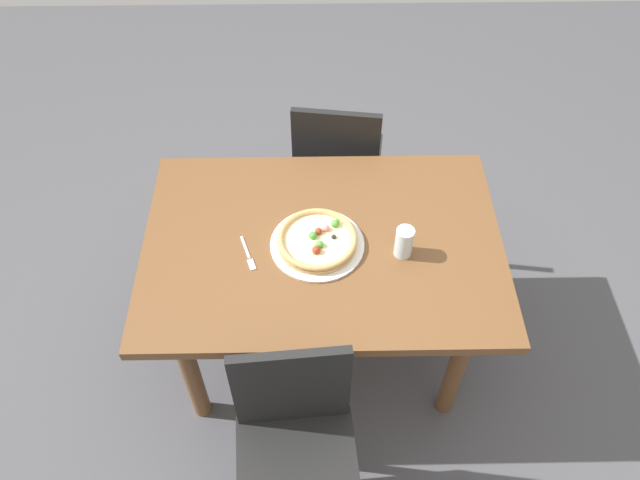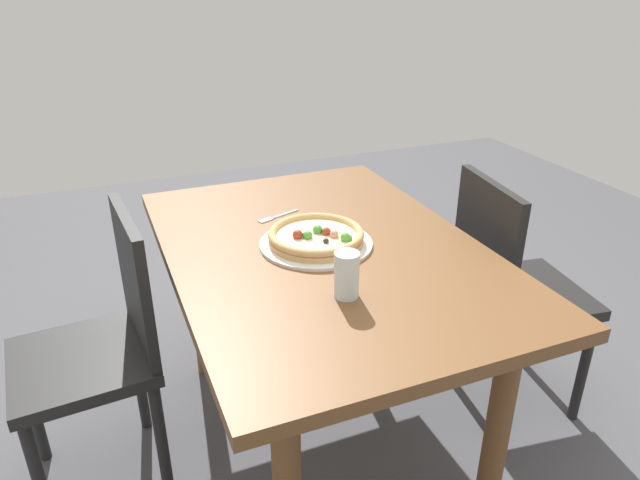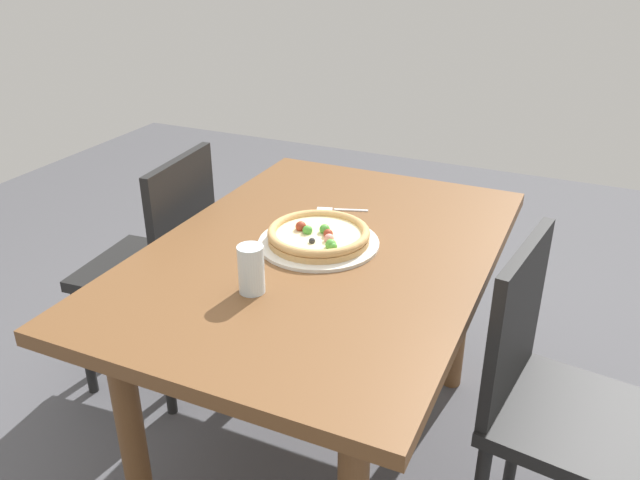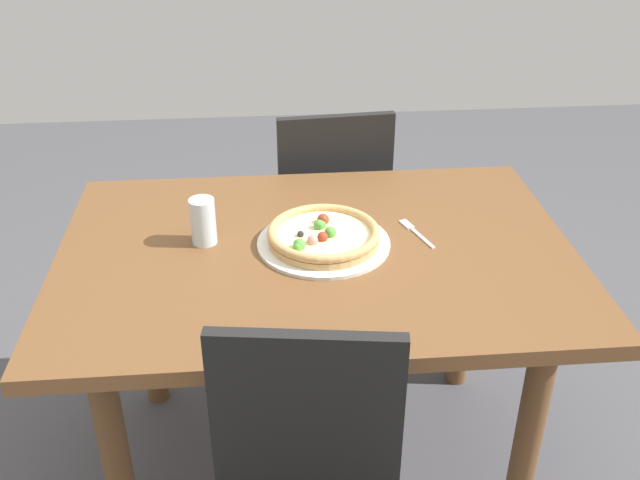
{
  "view_description": "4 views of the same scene",
  "coord_description": "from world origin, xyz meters",
  "px_view_note": "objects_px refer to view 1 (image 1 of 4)",
  "views": [
    {
      "loc": [
        0.03,
        1.47,
        2.52
      ],
      "look_at": [
        0.01,
        0.01,
        0.77
      ],
      "focal_mm": 34.97,
      "sensor_mm": 36.0,
      "label": 1
    },
    {
      "loc": [
        -1.47,
        0.62,
        1.53
      ],
      "look_at": [
        0.01,
        0.01,
        0.77
      ],
      "focal_mm": 32.63,
      "sensor_mm": 36.0,
      "label": 2
    },
    {
      "loc": [
        -1.48,
        -0.67,
        1.57
      ],
      "look_at": [
        0.01,
        0.01,
        0.77
      ],
      "focal_mm": 36.09,
      "sensor_mm": 36.0,
      "label": 3
    },
    {
      "loc": [
        -0.13,
        -1.61,
        1.71
      ],
      "look_at": [
        0.01,
        0.01,
        0.77
      ],
      "focal_mm": 40.84,
      "sensor_mm": 36.0,
      "label": 4
    }
  ],
  "objects_px": {
    "dining_table": "(323,258)",
    "chair_near": "(337,164)",
    "chair_far": "(296,446)",
    "pizza": "(317,240)",
    "drinking_glass": "(404,242)",
    "plate": "(317,244)",
    "fork": "(248,256)"
  },
  "relations": [
    {
      "from": "dining_table",
      "to": "chair_near",
      "type": "distance_m",
      "value": 0.7
    },
    {
      "from": "pizza",
      "to": "fork",
      "type": "distance_m",
      "value": 0.26
    },
    {
      "from": "plate",
      "to": "drinking_glass",
      "type": "distance_m",
      "value": 0.32
    },
    {
      "from": "plate",
      "to": "dining_table",
      "type": "bearing_deg",
      "value": -139.25
    },
    {
      "from": "dining_table",
      "to": "chair_far",
      "type": "bearing_deg",
      "value": 81.5
    },
    {
      "from": "chair_near",
      "to": "drinking_glass",
      "type": "distance_m",
      "value": 0.82
    },
    {
      "from": "pizza",
      "to": "fork",
      "type": "bearing_deg",
      "value": 10.68
    },
    {
      "from": "chair_near",
      "to": "pizza",
      "type": "relative_size",
      "value": 3.06
    },
    {
      "from": "chair_far",
      "to": "drinking_glass",
      "type": "bearing_deg",
      "value": -126.91
    },
    {
      "from": "chair_far",
      "to": "pizza",
      "type": "distance_m",
      "value": 0.72
    },
    {
      "from": "chair_far",
      "to": "drinking_glass",
      "type": "distance_m",
      "value": 0.79
    },
    {
      "from": "chair_far",
      "to": "dining_table",
      "type": "bearing_deg",
      "value": -103.09
    },
    {
      "from": "plate",
      "to": "drinking_glass",
      "type": "xyz_separation_m",
      "value": [
        -0.31,
        0.04,
        0.06
      ]
    },
    {
      "from": "chair_near",
      "to": "fork",
      "type": "height_order",
      "value": "chair_near"
    },
    {
      "from": "chair_near",
      "to": "drinking_glass",
      "type": "bearing_deg",
      "value": -66.41
    },
    {
      "from": "pizza",
      "to": "drinking_glass",
      "type": "bearing_deg",
      "value": 172.38
    },
    {
      "from": "plate",
      "to": "drinking_glass",
      "type": "height_order",
      "value": "drinking_glass"
    },
    {
      "from": "pizza",
      "to": "plate",
      "type": "bearing_deg",
      "value": 29.19
    },
    {
      "from": "dining_table",
      "to": "fork",
      "type": "relative_size",
      "value": 8.27
    },
    {
      "from": "pizza",
      "to": "chair_far",
      "type": "bearing_deg",
      "value": 82.97
    },
    {
      "from": "fork",
      "to": "chair_far",
      "type": "bearing_deg",
      "value": -3.31
    },
    {
      "from": "chair_near",
      "to": "chair_far",
      "type": "xyz_separation_m",
      "value": [
        0.18,
        1.35,
        0.0
      ]
    },
    {
      "from": "chair_near",
      "to": "plate",
      "type": "height_order",
      "value": "chair_near"
    },
    {
      "from": "chair_far",
      "to": "fork",
      "type": "xyz_separation_m",
      "value": [
        0.17,
        -0.61,
        0.25
      ]
    },
    {
      "from": "dining_table",
      "to": "pizza",
      "type": "height_order",
      "value": "pizza"
    },
    {
      "from": "chair_far",
      "to": "plate",
      "type": "height_order",
      "value": "chair_far"
    },
    {
      "from": "dining_table",
      "to": "chair_far",
      "type": "height_order",
      "value": "chair_far"
    },
    {
      "from": "dining_table",
      "to": "drinking_glass",
      "type": "height_order",
      "value": "drinking_glass"
    },
    {
      "from": "dining_table",
      "to": "chair_far",
      "type": "distance_m",
      "value": 0.7
    },
    {
      "from": "dining_table",
      "to": "drinking_glass",
      "type": "bearing_deg",
      "value": 168.55
    },
    {
      "from": "dining_table",
      "to": "plate",
      "type": "bearing_deg",
      "value": 40.75
    },
    {
      "from": "chair_far",
      "to": "plate",
      "type": "distance_m",
      "value": 0.71
    }
  ]
}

